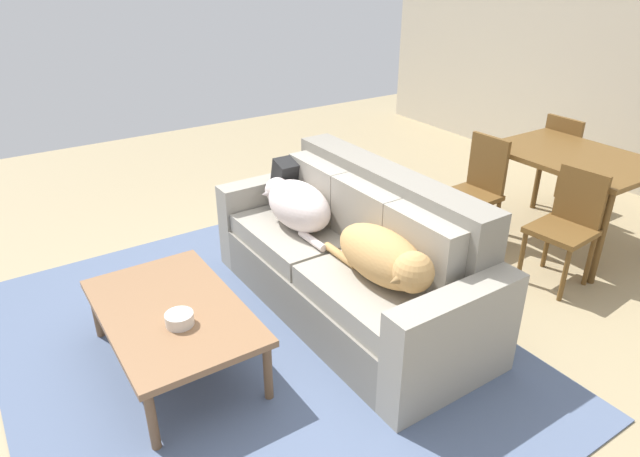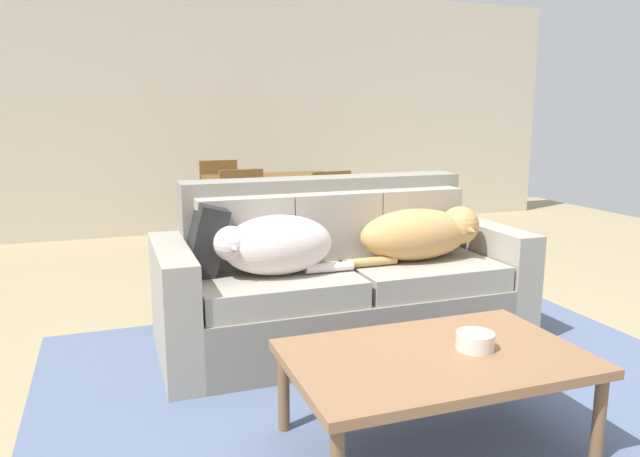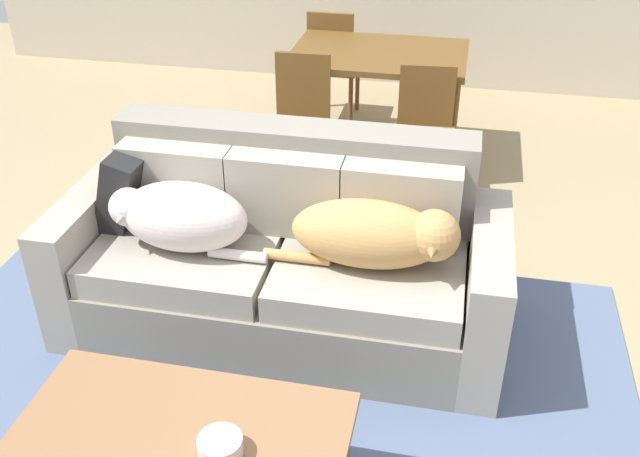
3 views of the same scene
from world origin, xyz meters
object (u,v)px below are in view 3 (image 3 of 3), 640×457
(dog_on_right_cushion, at_px, (377,234))
(dining_chair_far_left, at_px, (332,61))
(coffee_table, at_px, (175,450))
(couch, at_px, (284,258))
(throw_pillow_by_left_arm, at_px, (130,184))
(dog_on_left_cushion, at_px, (179,216))
(bowl_on_coffee_table, at_px, (220,446))
(dining_chair_near_left, at_px, (300,118))
(dining_chair_near_right, at_px, (425,127))
(dining_table, at_px, (378,62))

(dog_on_right_cushion, distance_m, dining_chair_far_left, 2.87)
(coffee_table, distance_m, dining_chair_far_left, 3.88)
(couch, height_order, dog_on_right_cushion, couch)
(throw_pillow_by_left_arm, relative_size, coffee_table, 0.33)
(dog_on_left_cushion, xyz_separation_m, throw_pillow_by_left_arm, (-0.34, 0.22, 0.01))
(dog_on_left_cushion, xyz_separation_m, bowl_on_coffee_table, (0.55, -1.08, -0.21))
(coffee_table, bearing_deg, dining_chair_near_left, 93.88)
(coffee_table, relative_size, dining_chair_near_right, 1.39)
(coffee_table, distance_m, bowl_on_coffee_table, 0.19)
(dog_on_right_cushion, xyz_separation_m, throw_pillow_by_left_arm, (-1.26, 0.18, 0.02))
(dog_on_left_cushion, distance_m, dog_on_right_cushion, 0.92)
(coffee_table, distance_m, dining_table, 3.34)
(dining_chair_far_left, bearing_deg, bowl_on_coffee_table, 95.32)
(dog_on_right_cushion, distance_m, coffee_table, 1.27)
(dining_table, distance_m, dining_chair_far_left, 0.74)
(dining_chair_near_left, height_order, dining_chair_near_right, dining_chair_near_left)
(couch, relative_size, dining_chair_near_left, 2.37)
(dog_on_left_cushion, bearing_deg, dining_table, 74.35)
(dining_table, distance_m, dining_chair_near_left, 0.78)
(dog_on_right_cushion, xyz_separation_m, dining_chair_near_left, (-0.72, 1.57, -0.15))
(bowl_on_coffee_table, bearing_deg, couch, 94.73)
(dog_on_left_cushion, bearing_deg, throw_pillow_by_left_arm, 147.05)
(dog_on_left_cushion, distance_m, throw_pillow_by_left_arm, 0.41)
(bowl_on_coffee_table, relative_size, dining_chair_far_left, 0.17)
(coffee_table, xyz_separation_m, bowl_on_coffee_table, (0.17, -0.01, 0.07))
(dog_on_right_cushion, height_order, coffee_table, dog_on_right_cushion)
(couch, distance_m, dining_chair_near_right, 1.60)
(dog_on_right_cushion, bearing_deg, dining_chair_near_left, 114.44)
(bowl_on_coffee_table, distance_m, dining_chair_near_right, 2.79)
(coffee_table, height_order, dining_chair_near_right, dining_chair_near_right)
(dog_on_left_cushion, height_order, dog_on_right_cushion, dog_on_left_cushion)
(dog_on_left_cushion, bearing_deg, bowl_on_coffee_table, -63.33)
(dining_table, bearing_deg, dining_chair_near_left, -123.57)
(dog_on_left_cushion, bearing_deg, couch, 20.91)
(bowl_on_coffee_table, height_order, dining_chair_near_right, dining_chair_near_right)
(dog_on_left_cushion, distance_m, bowl_on_coffee_table, 1.23)
(dining_chair_far_left, bearing_deg, dog_on_left_cushion, 86.24)
(couch, bearing_deg, dining_chair_far_left, 95.57)
(dog_on_left_cushion, bearing_deg, dining_chair_near_right, 58.63)
(couch, relative_size, dog_on_left_cushion, 2.81)
(throw_pillow_by_left_arm, relative_size, dining_chair_near_left, 0.44)
(dining_table, height_order, dining_chair_near_left, dining_chair_near_left)
(couch, height_order, dining_chair_near_left, couch)
(dog_on_right_cushion, distance_m, throw_pillow_by_left_arm, 1.27)
(dog_on_right_cushion, height_order, bowl_on_coffee_table, dog_on_right_cushion)
(couch, distance_m, coffee_table, 1.24)
(dog_on_left_cushion, height_order, dining_chair_far_left, dining_chair_far_left)
(dog_on_right_cushion, bearing_deg, dining_chair_far_left, 104.72)
(dining_chair_far_left, bearing_deg, dining_chair_near_right, 125.96)
(throw_pillow_by_left_arm, height_order, dining_chair_near_right, throw_pillow_by_left_arm)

